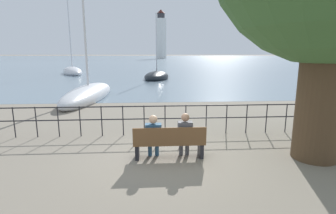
# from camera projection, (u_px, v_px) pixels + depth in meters

# --- Properties ---
(ground_plane) EXTENTS (1000.00, 1000.00, 0.00)m
(ground_plane) POSITION_uv_depth(u_px,v_px,m) (169.00, 157.00, 7.19)
(ground_plane) COLOR gray
(harbor_water) EXTENTS (600.00, 300.00, 0.01)m
(harbor_water) POSITION_uv_depth(u_px,v_px,m) (151.00, 58.00, 161.76)
(harbor_water) COLOR slate
(harbor_water) RESTS_ON ground_plane
(park_bench) EXTENTS (1.94, 0.45, 0.90)m
(park_bench) POSITION_uv_depth(u_px,v_px,m) (169.00, 143.00, 7.04)
(park_bench) COLOR brown
(park_bench) RESTS_ON ground_plane
(seated_person_left) EXTENTS (0.43, 0.35, 1.20)m
(seated_person_left) POSITION_uv_depth(u_px,v_px,m) (153.00, 134.00, 7.04)
(seated_person_left) COLOR navy
(seated_person_left) RESTS_ON ground_plane
(seated_person_right) EXTENTS (0.39, 0.35, 1.23)m
(seated_person_right) POSITION_uv_depth(u_px,v_px,m) (185.00, 133.00, 7.09)
(seated_person_right) COLOR #4C4C51
(seated_person_right) RESTS_ON ground_plane
(promenade_railing) EXTENTS (15.96, 0.04, 1.05)m
(promenade_railing) POSITION_uv_depth(u_px,v_px,m) (165.00, 115.00, 9.05)
(promenade_railing) COLOR black
(promenade_railing) RESTS_ON ground_plane
(sailboat_0) EXTENTS (5.07, 7.93, 11.63)m
(sailboat_0) POSITION_uv_depth(u_px,v_px,m) (73.00, 72.00, 35.72)
(sailboat_0) COLOR silver
(sailboat_0) RESTS_ON ground_plane
(sailboat_1) EXTENTS (2.55, 8.31, 9.55)m
(sailboat_1) POSITION_uv_depth(u_px,v_px,m) (89.00, 94.00, 16.35)
(sailboat_1) COLOR silver
(sailboat_1) RESTS_ON ground_plane
(sailboat_2) EXTENTS (3.55, 5.79, 7.34)m
(sailboat_2) POSITION_uv_depth(u_px,v_px,m) (157.00, 77.00, 28.89)
(sailboat_2) COLOR black
(sailboat_2) RESTS_ON ground_plane
(harbor_lighthouse) EXTENTS (5.40, 5.40, 24.71)m
(harbor_lighthouse) POSITION_uv_depth(u_px,v_px,m) (161.00, 36.00, 135.92)
(harbor_lighthouse) COLOR white
(harbor_lighthouse) RESTS_ON ground_plane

